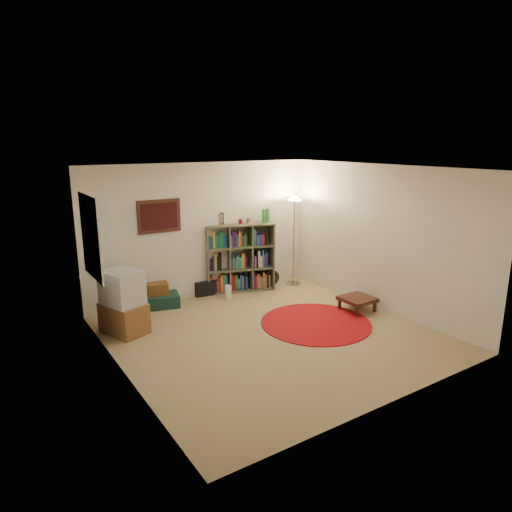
{
  "coord_description": "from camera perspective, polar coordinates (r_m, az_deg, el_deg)",
  "views": [
    {
      "loc": [
        -3.71,
        -5.27,
        2.87
      ],
      "look_at": [
        0.1,
        0.6,
        1.1
      ],
      "focal_mm": 32.0,
      "sensor_mm": 36.0,
      "label": 1
    }
  ],
  "objects": [
    {
      "name": "duffel_bag",
      "position": [
        8.85,
        -6.59,
        -3.89
      ],
      "size": [
        0.43,
        0.38,
        0.27
      ],
      "rotation": [
        0.0,
        0.0,
        -0.13
      ],
      "color": "black",
      "rests_on": "ground"
    },
    {
      "name": "room",
      "position": [
        6.65,
        1.46,
        0.19
      ],
      "size": [
        4.54,
        4.54,
        2.54
      ],
      "color": "#978159",
      "rests_on": "ground"
    },
    {
      "name": "floor_fan",
      "position": [
        9.17,
        1.92,
        -2.84
      ],
      "size": [
        0.33,
        0.2,
        0.37
      ],
      "rotation": [
        0.0,
        0.0,
        -0.21
      ],
      "color": "black",
      "rests_on": "ground"
    },
    {
      "name": "bookshelf",
      "position": [
        8.9,
        -2.18,
        -0.3
      ],
      "size": [
        1.38,
        0.77,
        1.6
      ],
      "rotation": [
        0.0,
        0.0,
        -0.31
      ],
      "color": "#55593B",
      "rests_on": "ground"
    },
    {
      "name": "paper_towel",
      "position": [
        8.57,
        -3.49,
        -4.51
      ],
      "size": [
        0.12,
        0.12,
        0.25
      ],
      "rotation": [
        0.0,
        0.0,
        0.02
      ],
      "color": "white",
      "rests_on": "ground"
    },
    {
      "name": "floor_lamp",
      "position": [
        9.13,
        4.8,
        5.47
      ],
      "size": [
        0.36,
        0.36,
        1.8
      ],
      "rotation": [
        0.0,
        0.0,
        0.04
      ],
      "color": "gray",
      "rests_on": "ground"
    },
    {
      "name": "wicker_basket",
      "position": [
        8.28,
        -12.24,
        -4.03
      ],
      "size": [
        0.42,
        0.34,
        0.21
      ],
      "rotation": [
        0.0,
        0.0,
        -0.22
      ],
      "color": "brown",
      "rests_on": "suitcase"
    },
    {
      "name": "side_table",
      "position": [
        8.12,
        12.55,
        -5.33
      ],
      "size": [
        0.53,
        0.53,
        0.24
      ],
      "rotation": [
        0.0,
        0.0,
        0.0
      ],
      "color": "#321811",
      "rests_on": "ground"
    },
    {
      "name": "red_rug",
      "position": [
        7.52,
        7.48,
        -8.29
      ],
      "size": [
        1.79,
        1.79,
        0.02
      ],
      "color": "maroon",
      "rests_on": "ground"
    },
    {
      "name": "tv_stand",
      "position": [
        7.24,
        -16.25,
        -5.69
      ],
      "size": [
        0.68,
        0.8,
        0.99
      ],
      "rotation": [
        0.0,
        0.0,
        0.36
      ],
      "color": "brown",
      "rests_on": "ground"
    },
    {
      "name": "suitcase",
      "position": [
        8.33,
        -12.01,
        -5.48
      ],
      "size": [
        0.77,
        0.6,
        0.22
      ],
      "rotation": [
        0.0,
        0.0,
        -0.25
      ],
      "color": "#13352D",
      "rests_on": "ground"
    }
  ]
}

